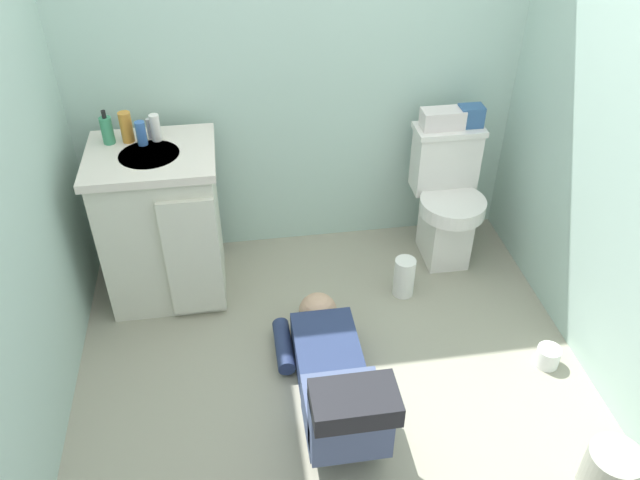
{
  "coord_description": "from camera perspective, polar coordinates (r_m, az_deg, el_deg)",
  "views": [
    {
      "loc": [
        -0.35,
        -1.98,
        2.26
      ],
      "look_at": [
        0.01,
        0.41,
        0.45
      ],
      "focal_mm": 35.68,
      "sensor_mm": 36.0,
      "label": 1
    }
  ],
  "objects": [
    {
      "name": "ground_plane",
      "position": [
        3.04,
        1.01,
        -11.78
      ],
      "size": [
        2.83,
        3.12,
        0.04
      ],
      "primitive_type": "cube",
      "color": "gray"
    },
    {
      "name": "wall_back",
      "position": [
        3.27,
        -2.09,
        17.96
      ],
      "size": [
        2.49,
        0.08,
        2.4
      ],
      "primitive_type": "cube",
      "color": "#ADCBBE",
      "rests_on": "ground_plane"
    },
    {
      "name": "toilet",
      "position": [
        3.53,
        11.27,
        3.71
      ],
      "size": [
        0.36,
        0.46,
        0.75
      ],
      "color": "white",
      "rests_on": "ground_plane"
    },
    {
      "name": "vanity_cabinet",
      "position": [
        3.28,
        -13.92,
        1.45
      ],
      "size": [
        0.6,
        0.53,
        0.82
      ],
      "color": "beige",
      "rests_on": "ground_plane"
    },
    {
      "name": "faucet",
      "position": [
        3.17,
        -15.06,
        9.62
      ],
      "size": [
        0.02,
        0.02,
        0.1
      ],
      "primitive_type": "cylinder",
      "color": "silver",
      "rests_on": "vanity_cabinet"
    },
    {
      "name": "person_plumber",
      "position": [
        2.75,
        1.32,
        -12.44
      ],
      "size": [
        0.39,
        1.06,
        0.52
      ],
      "color": "navy",
      "rests_on": "ground_plane"
    },
    {
      "name": "tissue_box",
      "position": [
        3.38,
        10.94,
        10.63
      ],
      "size": [
        0.22,
        0.11,
        0.1
      ],
      "primitive_type": "cube",
      "color": "silver",
      "rests_on": "toilet"
    },
    {
      "name": "toiletry_bag",
      "position": [
        3.43,
        13.37,
        10.78
      ],
      "size": [
        0.12,
        0.09,
        0.11
      ],
      "primitive_type": "cube",
      "color": "#33598C",
      "rests_on": "toilet"
    },
    {
      "name": "soap_dispenser",
      "position": [
        3.18,
        -18.56,
        9.34
      ],
      "size": [
        0.06,
        0.06,
        0.17
      ],
      "color": "#3A8D63",
      "rests_on": "vanity_cabinet"
    },
    {
      "name": "bottle_amber",
      "position": [
        3.16,
        -16.97,
        9.66
      ],
      "size": [
        0.06,
        0.06,
        0.15
      ],
      "primitive_type": "cylinder",
      "color": "orange",
      "rests_on": "vanity_cabinet"
    },
    {
      "name": "bottle_blue",
      "position": [
        3.12,
        -15.75,
        9.2
      ],
      "size": [
        0.05,
        0.05,
        0.12
      ],
      "primitive_type": "cylinder",
      "color": "#3966B1",
      "rests_on": "vanity_cabinet"
    },
    {
      "name": "bottle_white",
      "position": [
        3.14,
        -14.55,
        9.73
      ],
      "size": [
        0.05,
        0.05,
        0.13
      ],
      "primitive_type": "cylinder",
      "color": "white",
      "rests_on": "vanity_cabinet"
    },
    {
      "name": "trash_can",
      "position": [
        2.79,
        24.56,
        -18.42
      ],
      "size": [
        0.21,
        0.21,
        0.22
      ],
      "primitive_type": "cylinder",
      "color": "#999B8C",
      "rests_on": "ground_plane"
    },
    {
      "name": "paper_towel_roll",
      "position": [
        3.36,
        7.55,
        -3.31
      ],
      "size": [
        0.11,
        0.11,
        0.22
      ],
      "primitive_type": "cylinder",
      "color": "white",
      "rests_on": "ground_plane"
    },
    {
      "name": "toilet_paper_roll",
      "position": [
        3.19,
        19.75,
        -9.8
      ],
      "size": [
        0.11,
        0.11,
        0.1
      ],
      "primitive_type": "cylinder",
      "color": "white",
      "rests_on": "ground_plane"
    }
  ]
}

